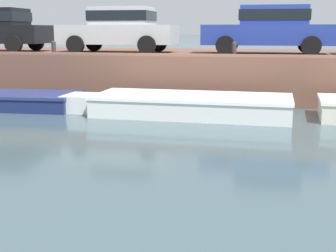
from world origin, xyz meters
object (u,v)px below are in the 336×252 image
(mooring_bollard_west, at_px, (54,47))
(mooring_bollard_mid, at_px, (234,48))
(car_left_inner_silver, at_px, (120,28))
(car_centre_blue, at_px, (270,28))
(boat_moored_west_navy, at_px, (9,100))
(boat_moored_central_white, at_px, (182,105))

(mooring_bollard_west, distance_m, mooring_bollard_mid, 5.73)
(mooring_bollard_west, bearing_deg, mooring_bollard_mid, 0.00)
(car_left_inner_silver, bearing_deg, car_centre_blue, -0.01)
(boat_moored_west_navy, height_order, car_centre_blue, car_centre_blue)
(boat_moored_central_white, distance_m, car_centre_blue, 4.72)
(boat_moored_west_navy, distance_m, mooring_bollard_west, 2.39)
(boat_moored_west_navy, distance_m, mooring_bollard_mid, 6.81)
(boat_moored_central_white, xyz_separation_m, mooring_bollard_mid, (1.22, 1.91, 1.43))
(mooring_bollard_west, height_order, mooring_bollard_mid, same)
(car_left_inner_silver, relative_size, mooring_bollard_mid, 8.90)
(car_centre_blue, bearing_deg, boat_moored_central_white, -122.20)
(boat_moored_central_white, relative_size, car_centre_blue, 1.49)
(boat_moored_west_navy, distance_m, car_left_inner_silver, 4.68)
(boat_moored_west_navy, distance_m, car_centre_blue, 8.47)
(mooring_bollard_mid, bearing_deg, mooring_bollard_west, 180.00)
(car_left_inner_silver, distance_m, mooring_bollard_mid, 4.41)
(car_left_inner_silver, relative_size, mooring_bollard_west, 8.90)
(boat_moored_west_navy, height_order, car_left_inner_silver, car_left_inner_silver)
(boat_moored_central_white, xyz_separation_m, car_left_inner_silver, (-2.80, 3.60, 2.04))
(boat_moored_central_white, distance_m, car_left_inner_silver, 5.00)
(car_centre_blue, bearing_deg, boat_moored_west_navy, -155.27)
(boat_moored_central_white, relative_size, mooring_bollard_mid, 14.05)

